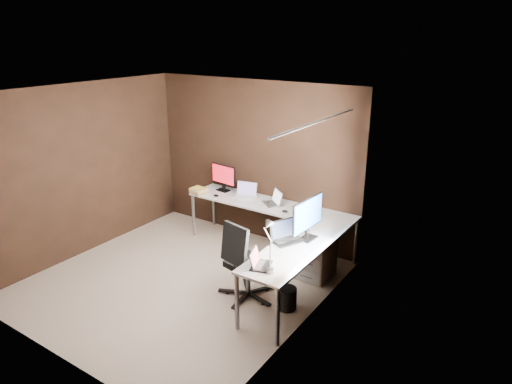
% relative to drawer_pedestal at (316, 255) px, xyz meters
% --- Properties ---
extents(room, '(3.60, 3.60, 2.50)m').
position_rel_drawer_pedestal_xyz_m(room, '(-1.09, -1.08, 0.98)').
color(room, '#C6B09A').
rests_on(room, ground).
extents(desk, '(2.65, 2.25, 0.73)m').
position_rel_drawer_pedestal_xyz_m(desk, '(-0.59, -0.11, 0.38)').
color(desk, white).
rests_on(desk, ground).
extents(drawer_pedestal, '(0.42, 0.50, 0.60)m').
position_rel_drawer_pedestal_xyz_m(drawer_pedestal, '(0.00, 0.00, 0.00)').
color(drawer_pedestal, white).
rests_on(drawer_pedestal, ground).
extents(monitor_left, '(0.49, 0.16, 0.43)m').
position_rel_drawer_pedestal_xyz_m(monitor_left, '(-1.90, 0.47, 0.67)').
color(monitor_left, black).
rests_on(monitor_left, desk).
extents(monitor_right, '(0.17, 0.65, 0.53)m').
position_rel_drawer_pedestal_xyz_m(monitor_right, '(0.06, -0.41, 0.73)').
color(monitor_right, black).
rests_on(monitor_right, desk).
extents(laptop_white, '(0.37, 0.29, 0.22)m').
position_rel_drawer_pedestal_xyz_m(laptop_white, '(-1.44, 0.41, 0.48)').
color(laptop_white, white).
rests_on(laptop_white, desk).
extents(laptop_silver, '(0.39, 0.37, 0.21)m').
position_rel_drawer_pedestal_xyz_m(laptop_silver, '(-0.90, 0.38, 0.48)').
color(laptop_silver, silver).
rests_on(laptop_silver, desk).
extents(laptop_black_big, '(0.39, 0.45, 0.25)m').
position_rel_drawer_pedestal_xyz_m(laptop_black_big, '(-0.14, -0.60, 0.48)').
color(laptop_black_big, black).
rests_on(laptop_black_big, desk).
extents(laptop_black_small, '(0.28, 0.33, 0.19)m').
position_rel_drawer_pedestal_xyz_m(laptop_black_small, '(-0.06, -1.33, 0.47)').
color(laptop_black_small, black).
rests_on(laptop_black_small, desk).
extents(book_stack, '(0.31, 0.28, 0.08)m').
position_rel_drawer_pedestal_xyz_m(book_stack, '(-2.16, 0.15, 0.47)').
color(book_stack, tan).
rests_on(book_stack, desk).
extents(mouse_left, '(0.11, 0.09, 0.04)m').
position_rel_drawer_pedestal_xyz_m(mouse_left, '(-1.82, 0.16, 0.45)').
color(mouse_left, black).
rests_on(mouse_left, desk).
extents(mouse_corner, '(0.10, 0.06, 0.04)m').
position_rel_drawer_pedestal_xyz_m(mouse_corner, '(-0.59, 0.18, 0.45)').
color(mouse_corner, black).
rests_on(mouse_corner, desk).
extents(desk_lamp, '(0.19, 0.21, 0.56)m').
position_rel_drawer_pedestal_xyz_m(desk_lamp, '(0.07, -1.33, 0.78)').
color(desk_lamp, slate).
rests_on(desk_lamp, desk).
extents(office_chair, '(0.58, 0.60, 1.03)m').
position_rel_drawer_pedestal_xyz_m(office_chair, '(-0.48, -0.97, 0.00)').
color(office_chair, black).
rests_on(office_chair, ground).
extents(wastebasket, '(0.30, 0.30, 0.27)m').
position_rel_drawer_pedestal_xyz_m(wastebasket, '(0.07, -0.90, -0.16)').
color(wastebasket, black).
rests_on(wastebasket, ground).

